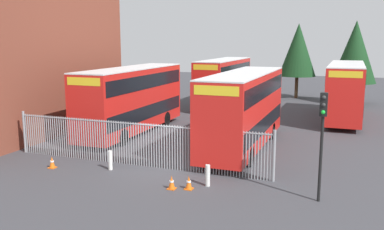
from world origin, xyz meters
name	(u,v)px	position (x,y,z in m)	size (l,w,h in m)	color
ground_plane	(213,134)	(0.00, 8.00, 0.00)	(100.00, 100.00, 0.00)	#3D3D42
depot_building_brick	(19,59)	(-12.23, 3.96, 5.01)	(6.09, 16.06, 10.02)	brown
palisade_fence	(135,142)	(-1.56, 0.00, 1.18)	(14.05, 0.14, 2.35)	gray
double_decker_bus_near_gate	(132,98)	(-5.27, 6.55, 2.42)	(2.54, 10.81, 4.42)	red
double_decker_bus_behind_fence_left	(244,107)	(2.76, 5.16, 2.42)	(2.54, 10.81, 4.42)	red
double_decker_bus_behind_fence_right	(345,89)	(8.04, 16.68, 2.42)	(2.54, 10.81, 4.42)	red
double_decker_bus_far_back	(224,81)	(-2.87, 20.11, 2.42)	(2.54, 10.81, 4.42)	red
bollard_near_left	(110,160)	(-2.32, -1.11, 0.47)	(0.20, 0.20, 0.95)	silver
bollard_center_front	(208,176)	(2.86, -1.64, 0.47)	(0.20, 0.20, 0.95)	silver
traffic_cone_by_gate	(189,183)	(2.24, -2.30, 0.29)	(0.34, 0.34, 0.59)	orange
traffic_cone_mid_forecourt	(52,162)	(-5.16, -1.89, 0.29)	(0.34, 0.34, 0.59)	orange
traffic_cone_near_kerb	(172,182)	(1.54, -2.53, 0.29)	(0.34, 0.34, 0.59)	orange
traffic_light_kerbside	(322,127)	(7.48, -1.74, 2.99)	(0.28, 0.33, 4.30)	black
tree_tall_back	(355,52)	(8.61, 26.12, 5.06)	(4.22, 4.22, 8.08)	#4C3823
tree_short_side	(298,50)	(2.94, 28.13, 5.16)	(3.90, 3.90, 7.96)	#4C3823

